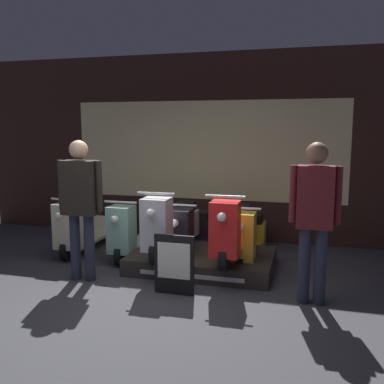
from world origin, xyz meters
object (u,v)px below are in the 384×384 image
(scooter_display_left, at_px, (172,226))
(scooter_backrow_2, at_px, (191,234))
(price_sign_board, at_px, (174,264))
(scooter_backrow_3, at_px, (248,238))
(scooter_backrow_1, at_px, (138,230))
(person_left_browsing, at_px, (80,198))
(scooter_display_right, at_px, (233,230))
(scooter_backrow_0, at_px, (88,227))
(person_right_browsing, at_px, (315,211))

(scooter_display_left, relative_size, scooter_backrow_2, 1.00)
(scooter_display_left, relative_size, price_sign_board, 2.43)
(scooter_backrow_2, xyz_separation_m, scooter_backrow_3, (0.86, 0.00, 0.00))
(scooter_backrow_2, height_order, scooter_backrow_3, same)
(scooter_backrow_1, xyz_separation_m, person_left_browsing, (-0.23, -1.27, 0.71))
(scooter_display_right, relative_size, scooter_backrow_1, 1.00)
(scooter_backrow_0, bearing_deg, price_sign_board, -36.92)
(person_left_browsing, xyz_separation_m, person_right_browsing, (2.84, 0.00, -0.02))
(scooter_display_right, xyz_separation_m, scooter_backrow_0, (-2.44, 0.49, -0.22))
(scooter_display_left, xyz_separation_m, scooter_display_right, (0.87, 0.00, 0.00))
(scooter_backrow_1, height_order, scooter_backrow_2, same)
(scooter_backrow_2, relative_size, price_sign_board, 2.43)
(scooter_display_right, relative_size, scooter_backrow_0, 1.00)
(scooter_display_right, distance_m, scooter_backrow_3, 0.55)
(scooter_display_left, bearing_deg, price_sign_board, -70.22)
(scooter_backrow_0, xyz_separation_m, scooter_backrow_1, (0.86, 0.00, 0.00))
(scooter_display_right, bearing_deg, person_right_browsing, -37.57)
(scooter_backrow_3, xyz_separation_m, person_right_browsing, (0.89, -1.27, 0.69))
(scooter_display_left, height_order, person_right_browsing, person_right_browsing)
(scooter_display_right, bearing_deg, person_left_browsing, -156.61)
(scooter_backrow_0, height_order, scooter_backrow_3, same)
(scooter_backrow_1, distance_m, scooter_backrow_3, 1.71)
(scooter_backrow_0, height_order, person_right_browsing, person_right_browsing)
(scooter_backrow_0, xyz_separation_m, price_sign_board, (1.90, -1.43, -0.00))
(scooter_display_left, distance_m, scooter_backrow_0, 1.66)
(scooter_display_right, relative_size, scooter_backrow_3, 1.00)
(scooter_backrow_2, bearing_deg, scooter_backrow_0, 180.00)
(scooter_display_right, relative_size, person_left_browsing, 0.97)
(scooter_backrow_3, xyz_separation_m, person_left_browsing, (-1.95, -1.27, 0.71))
(price_sign_board, bearing_deg, scooter_backrow_3, 65.13)
(price_sign_board, bearing_deg, person_right_browsing, 5.75)
(person_left_browsing, xyz_separation_m, price_sign_board, (1.28, -0.16, -0.71))
(scooter_backrow_1, relative_size, scooter_backrow_2, 1.00)
(person_right_browsing, bearing_deg, scooter_backrow_2, 143.86)
(scooter_backrow_0, xyz_separation_m, scooter_backrow_3, (2.57, 0.00, 0.00))
(scooter_backrow_2, bearing_deg, scooter_backrow_3, 0.00)
(scooter_backrow_2, height_order, person_right_browsing, person_right_browsing)
(person_right_browsing, bearing_deg, scooter_display_right, 142.43)
(person_left_browsing, distance_m, person_right_browsing, 2.84)
(person_right_browsing, height_order, price_sign_board, person_right_browsing)
(scooter_backrow_0, bearing_deg, scooter_display_right, -11.36)
(scooter_display_right, height_order, scooter_backrow_0, scooter_display_right)
(scooter_backrow_0, xyz_separation_m, person_left_browsing, (0.62, -1.27, 0.71))
(person_left_browsing, bearing_deg, person_right_browsing, 0.00)
(scooter_display_left, relative_size, scooter_backrow_0, 1.00)
(scooter_display_left, bearing_deg, scooter_backrow_3, 26.04)
(scooter_backrow_2, distance_m, scooter_backrow_3, 0.86)
(scooter_backrow_1, distance_m, scooter_backrow_2, 0.86)
(scooter_backrow_1, xyz_separation_m, scooter_backrow_2, (0.86, 0.00, 0.00))
(scooter_backrow_1, relative_size, scooter_backrow_3, 1.00)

